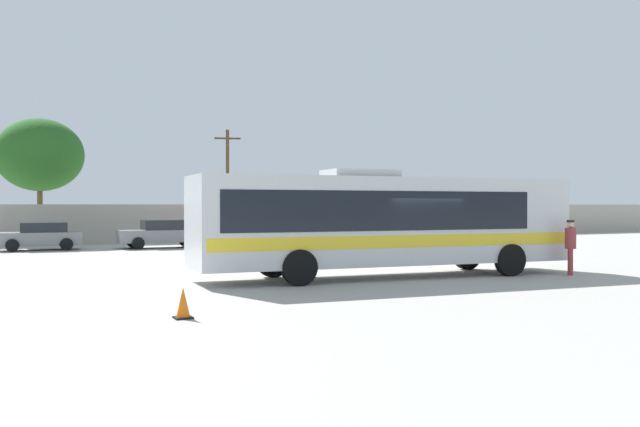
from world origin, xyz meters
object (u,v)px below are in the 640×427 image
at_px(roadside_tree_midleft, 40,155).
at_px(parked_car_second_grey, 163,233).
at_px(parked_car_third_red, 262,231).
at_px(traffic_cone_on_apron, 183,303).
at_px(attendant_by_bus_door, 570,244).
at_px(coach_bus_silver_yellow, 383,220).
at_px(utility_pole_near, 228,182).
at_px(parked_car_leftmost_grey, 41,235).

bearing_deg(roadside_tree_midleft, parked_car_second_grey, -53.55).
distance_m(parked_car_third_red, traffic_cone_on_apron, 26.16).
distance_m(attendant_by_bus_door, parked_car_second_grey, 21.97).
relative_size(attendant_by_bus_door, parked_car_second_grey, 0.39).
height_order(coach_bus_silver_yellow, utility_pole_near, utility_pole_near).
bearing_deg(roadside_tree_midleft, traffic_cone_on_apron, -88.51).
height_order(parked_car_leftmost_grey, traffic_cone_on_apron, parked_car_leftmost_grey).
bearing_deg(attendant_by_bus_door, coach_bus_silver_yellow, 159.95).
distance_m(coach_bus_silver_yellow, utility_pole_near, 26.95).
relative_size(parked_car_leftmost_grey, utility_pole_near, 0.55).
bearing_deg(parked_car_second_grey, coach_bus_silver_yellow, -80.95).
height_order(utility_pole_near, traffic_cone_on_apron, utility_pole_near).
bearing_deg(traffic_cone_on_apron, parked_car_leftmost_grey, 92.83).
relative_size(parked_car_leftmost_grey, roadside_tree_midleft, 0.55).
bearing_deg(traffic_cone_on_apron, parked_car_second_grey, 78.06).
distance_m(coach_bus_silver_yellow, attendant_by_bus_door, 6.30).
bearing_deg(parked_car_leftmost_grey, utility_pole_near, 32.06).
xyz_separation_m(parked_car_leftmost_grey, parked_car_third_red, (11.99, -0.09, 0.04)).
xyz_separation_m(parked_car_third_red, utility_pole_near, (0.50, 7.91, 3.14)).
relative_size(parked_car_third_red, traffic_cone_on_apron, 6.49).
bearing_deg(utility_pole_near, roadside_tree_midleft, -175.66).
bearing_deg(parked_car_leftmost_grey, traffic_cone_on_apron, -87.17).
bearing_deg(utility_pole_near, coach_bus_silver_yellow, -97.58).
bearing_deg(coach_bus_silver_yellow, utility_pole_near, 82.42).
relative_size(attendant_by_bus_door, parked_car_third_red, 0.44).
xyz_separation_m(attendant_by_bus_door, roadside_tree_midleft, (-14.43, 27.85, 4.29)).
bearing_deg(coach_bus_silver_yellow, roadside_tree_midleft, 108.41).
relative_size(coach_bus_silver_yellow, parked_car_leftmost_grey, 3.06).
height_order(parked_car_leftmost_grey, parked_car_second_grey, parked_car_second_grey).
xyz_separation_m(attendant_by_bus_door, traffic_cone_on_apron, (-13.63, -2.96, -0.72)).
height_order(coach_bus_silver_yellow, parked_car_third_red, coach_bus_silver_yellow).
distance_m(coach_bus_silver_yellow, parked_car_third_red, 18.99).
bearing_deg(parked_car_second_grey, parked_car_third_red, 6.84).
relative_size(attendant_by_bus_door, parked_car_leftmost_grey, 0.44).
bearing_deg(attendant_by_bus_door, traffic_cone_on_apron, -167.75).
height_order(parked_car_second_grey, parked_car_third_red, parked_car_third_red).
relative_size(parked_car_third_red, roadside_tree_midleft, 0.55).
bearing_deg(utility_pole_near, parked_car_third_red, -93.59).
bearing_deg(parked_car_second_grey, parked_car_leftmost_grey, 172.47).
height_order(parked_car_third_red, roadside_tree_midleft, roadside_tree_midleft).
height_order(parked_car_leftmost_grey, utility_pole_near, utility_pole_near).
height_order(attendant_by_bus_door, roadside_tree_midleft, roadside_tree_midleft).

